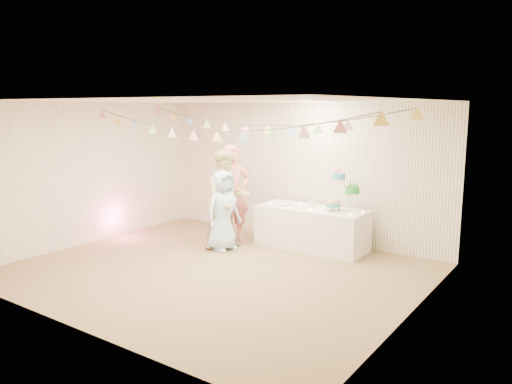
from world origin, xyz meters
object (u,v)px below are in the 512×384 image
Objects in this scene: person_adult_b at (227,199)px; person_adult_a at (233,194)px; person_child at (223,210)px; cake_stand at (342,191)px; table at (311,228)px.

person_adult_a is at bearing 47.33° from person_adult_b.
person_adult_b is 0.23m from person_child.
person_adult_b is at bearing -154.26° from cake_stand.
cake_stand is at bearing -50.27° from person_child.
cake_stand is at bearing -38.33° from person_adult_b.
table is at bearing -174.81° from cake_stand.
person_adult_a is 0.56m from person_child.
person_adult_b reaches higher than table.
person_adult_a is at bearing 28.22° from person_child.
cake_stand is 2.03m from person_adult_a.
cake_stand is at bearing 5.19° from table.
person_adult_a is (-1.41, -0.47, 0.55)m from table.
person_adult_a is (-1.96, -0.52, -0.17)m from cake_stand.
person_adult_a is 1.03× the size of person_adult_b.
person_child is at bearing -143.77° from person_adult_b.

